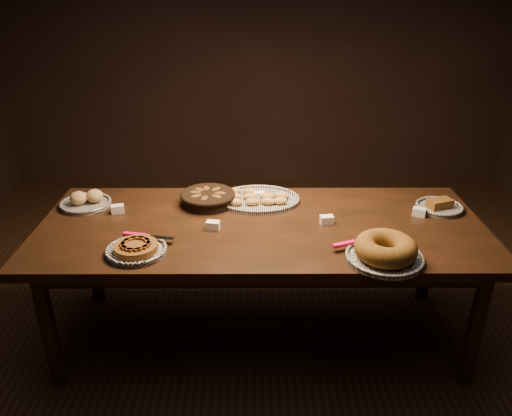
{
  "coord_description": "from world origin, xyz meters",
  "views": [
    {
      "loc": [
        -0.04,
        -2.4,
        1.96
      ],
      "look_at": [
        -0.03,
        0.05,
        0.82
      ],
      "focal_mm": 35.0,
      "sensor_mm": 36.0,
      "label": 1
    }
  ],
  "objects_px": {
    "buffet_table": "(262,236)",
    "bundt_cake_plate": "(385,251)",
    "apple_tart_plate": "(136,249)",
    "madeleine_platter": "(257,199)"
  },
  "relations": [
    {
      "from": "apple_tart_plate",
      "to": "bundt_cake_plate",
      "type": "height_order",
      "value": "bundt_cake_plate"
    },
    {
      "from": "buffet_table",
      "to": "bundt_cake_plate",
      "type": "distance_m",
      "value": 0.7
    },
    {
      "from": "madeleine_platter",
      "to": "bundt_cake_plate",
      "type": "height_order",
      "value": "bundt_cake_plate"
    },
    {
      "from": "apple_tart_plate",
      "to": "madeleine_platter",
      "type": "height_order",
      "value": "apple_tart_plate"
    },
    {
      "from": "apple_tart_plate",
      "to": "bundt_cake_plate",
      "type": "distance_m",
      "value": 1.18
    },
    {
      "from": "buffet_table",
      "to": "madeleine_platter",
      "type": "distance_m",
      "value": 0.31
    },
    {
      "from": "buffet_table",
      "to": "apple_tart_plate",
      "type": "height_order",
      "value": "apple_tart_plate"
    },
    {
      "from": "buffet_table",
      "to": "bundt_cake_plate",
      "type": "height_order",
      "value": "bundt_cake_plate"
    },
    {
      "from": "bundt_cake_plate",
      "to": "buffet_table",
      "type": "bearing_deg",
      "value": 168.24
    },
    {
      "from": "madeleine_platter",
      "to": "apple_tart_plate",
      "type": "bearing_deg",
      "value": -154.06
    }
  ]
}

